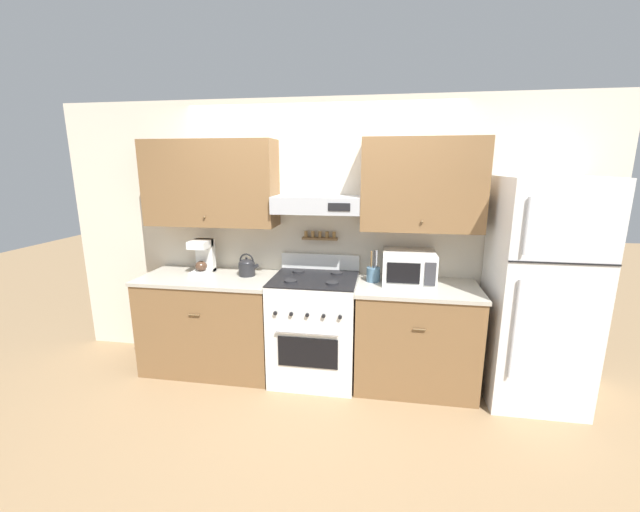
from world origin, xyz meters
The scene contains 10 objects.
ground_plane centered at (0.00, 0.00, 0.00)m, with size 16.00×16.00×0.00m, color #937551.
wall_back centered at (-0.05, 0.63, 1.46)m, with size 5.20×0.46×2.55m.
counter_left centered at (-1.02, 0.35, 0.47)m, with size 1.27×0.68×0.93m.
counter_right centered at (0.91, 0.35, 0.47)m, with size 1.05×0.68×0.93m.
stove_range centered at (0.00, 0.33, 0.49)m, with size 0.76×0.70×1.11m.
refrigerator centered at (1.87, 0.31, 0.93)m, with size 0.74×0.73×1.87m.
tea_kettle centered at (-0.66, 0.42, 1.02)m, with size 0.20×0.15×0.21m.
coffee_maker centered at (-1.12, 0.46, 1.10)m, with size 0.17×0.26×0.33m.
microwave centered at (0.83, 0.44, 1.07)m, with size 0.45×0.41×0.28m.
utensil_crock centered at (0.52, 0.42, 1.00)m, with size 0.12×0.12×0.28m.
Camera 1 is at (0.60, -2.99, 1.95)m, focal length 22.00 mm.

